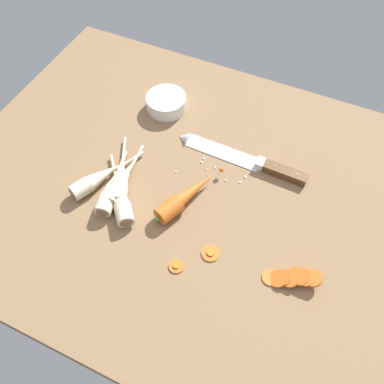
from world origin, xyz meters
The scene contains 13 objects.
ground_plane centered at (0.00, 0.00, -2.00)cm, with size 120.00×90.00×4.00cm, color brown.
chefs_knife centered at (5.88, 13.28, 0.65)cm, with size 34.77×4.90×4.18cm.
whole_carrot centered at (-0.63, -4.49, 2.10)cm, with size 10.33×20.26×4.20cm.
parsnip_front centered at (-16.34, -6.82, 1.98)cm, with size 5.07×19.20×4.00cm.
parsnip_mid_left centered at (-14.09, -10.94, 1.98)cm, with size 15.60×17.59×4.00cm.
parsnip_mid_right centered at (-17.13, -5.91, 1.98)cm, with size 10.94×19.23×4.00cm.
parsnip_back centered at (-22.18, -8.58, 1.98)cm, with size 10.58×19.54×4.00cm.
parsnip_outer centered at (-17.42, -10.15, 1.98)cm, with size 6.86×19.05×4.00cm.
carrot_slice_stack centered at (27.77, -12.69, 1.21)cm, with size 11.69×6.47×3.74cm.
carrot_slice_stray_near centered at (10.05, -14.17, 0.36)cm, with size 4.00×4.00×0.70cm.
carrot_slice_stray_mid centered at (4.63, -20.03, 0.36)cm, with size 3.28×3.28×0.70cm.
prep_bowl centered at (-18.81, 21.81, 2.15)cm, with size 11.00×11.00×4.00cm.
mince_crumbs centered at (2.48, 8.56, 0.36)cm, with size 16.93×10.68×0.81cm.
Camera 1 is at (23.15, -52.10, 81.76)cm, focal length 38.71 mm.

